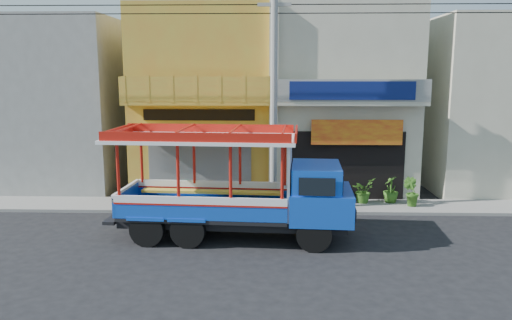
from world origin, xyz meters
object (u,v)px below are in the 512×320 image
(green_sign, at_px, (182,193))
(potted_plant_b, at_px, (411,192))
(potted_plant_a, at_px, (363,190))
(utility_pole, at_px, (278,78))
(potted_plant_c, at_px, (391,189))
(songthaew_truck, at_px, (250,186))

(green_sign, relative_size, potted_plant_b, 0.81)
(potted_plant_a, bearing_deg, utility_pole, 151.46)
(potted_plant_b, relative_size, potted_plant_c, 1.04)
(potted_plant_a, relative_size, potted_plant_b, 0.89)
(utility_pole, bearing_deg, songthaew_truck, -106.49)
(utility_pole, distance_m, potted_plant_a, 5.70)
(songthaew_truck, height_order, potted_plant_a, songthaew_truck)
(potted_plant_b, distance_m, potted_plant_c, 0.83)
(songthaew_truck, bearing_deg, potted_plant_b, 31.32)
(utility_pole, relative_size, green_sign, 31.25)
(green_sign, distance_m, potted_plant_b, 8.99)
(songthaew_truck, bearing_deg, potted_plant_a, 43.85)
(songthaew_truck, bearing_deg, potted_plant_c, 37.82)
(green_sign, distance_m, potted_plant_a, 7.22)
(songthaew_truck, distance_m, green_sign, 5.09)
(utility_pole, xyz_separation_m, green_sign, (-3.79, 0.97, -4.54))
(green_sign, bearing_deg, potted_plant_b, -1.97)
(green_sign, bearing_deg, utility_pole, -14.31)
(potted_plant_c, bearing_deg, songthaew_truck, -36.75)
(potted_plant_b, xyz_separation_m, potted_plant_c, (-0.66, 0.51, -0.02))
(potted_plant_a, distance_m, potted_plant_b, 1.82)
(green_sign, relative_size, potted_plant_a, 0.90)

